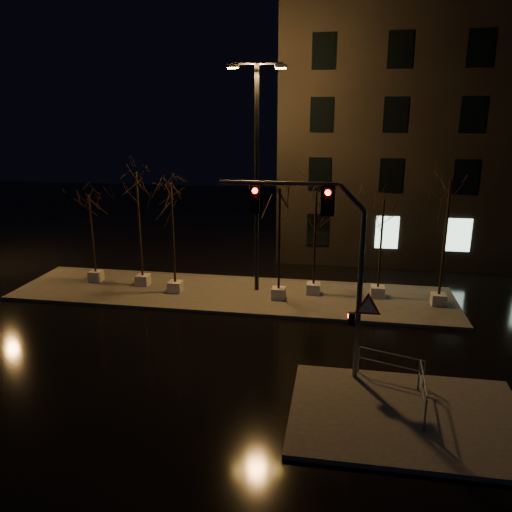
# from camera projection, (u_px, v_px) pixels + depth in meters

# --- Properties ---
(ground) EXTENTS (90.00, 90.00, 0.00)m
(ground) POSITION_uv_depth(u_px,v_px,m) (198.00, 348.00, 19.52)
(ground) COLOR black
(ground) RESTS_ON ground
(median) EXTENTS (22.00, 5.00, 0.15)m
(median) POSITION_uv_depth(u_px,v_px,m) (231.00, 294.00, 25.19)
(median) COLOR #4D4B45
(median) RESTS_ON ground
(sidewalk_corner) EXTENTS (7.00, 5.00, 0.15)m
(sidewalk_corner) POSITION_uv_depth(u_px,v_px,m) (407.00, 416.00, 14.98)
(sidewalk_corner) COLOR #4D4B45
(sidewalk_corner) RESTS_ON ground
(building) EXTENTS (25.00, 12.00, 15.00)m
(building) POSITION_uv_depth(u_px,v_px,m) (480.00, 135.00, 32.30)
(building) COLOR black
(building) RESTS_ON ground
(tree_0) EXTENTS (1.80, 1.80, 4.82)m
(tree_0) POSITION_uv_depth(u_px,v_px,m) (90.00, 214.00, 25.91)
(tree_0) COLOR silver
(tree_0) RESTS_ON median
(tree_1) EXTENTS (1.80, 1.80, 6.08)m
(tree_1) POSITION_uv_depth(u_px,v_px,m) (138.00, 198.00, 25.02)
(tree_1) COLOR silver
(tree_1) RESTS_ON median
(tree_2) EXTENTS (1.80, 1.80, 5.65)m
(tree_2) POSITION_uv_depth(u_px,v_px,m) (172.00, 208.00, 24.09)
(tree_2) COLOR silver
(tree_2) RESTS_ON median
(tree_3) EXTENTS (1.80, 1.80, 5.55)m
(tree_3) POSITION_uv_depth(u_px,v_px,m) (280.00, 214.00, 23.19)
(tree_3) COLOR silver
(tree_3) RESTS_ON median
(tree_4) EXTENTS (1.80, 1.80, 5.28)m
(tree_4) POSITION_uv_depth(u_px,v_px,m) (316.00, 215.00, 23.88)
(tree_4) COLOR silver
(tree_4) RESTS_ON median
(tree_5) EXTENTS (1.80, 1.80, 4.96)m
(tree_5) POSITION_uv_depth(u_px,v_px,m) (382.00, 222.00, 23.50)
(tree_5) COLOR silver
(tree_5) RESTS_ON median
(tree_6) EXTENTS (1.80, 1.80, 6.07)m
(tree_6) POSITION_uv_depth(u_px,v_px,m) (448.00, 209.00, 22.27)
(tree_6) COLOR silver
(tree_6) RESTS_ON median
(traffic_signal_mast) EXTENTS (5.42, 0.22, 6.62)m
(traffic_signal_mast) POSITION_uv_depth(u_px,v_px,m) (328.00, 253.00, 16.09)
(traffic_signal_mast) COLOR slate
(traffic_signal_mast) RESTS_ON sidewalk_corner
(streetlight_main) EXTENTS (2.73, 0.81, 10.95)m
(streetlight_main) POSITION_uv_depth(u_px,v_px,m) (257.00, 165.00, 23.86)
(streetlight_main) COLOR black
(streetlight_main) RESTS_ON median
(guard_rail_a) EXTENTS (2.13, 0.76, 0.97)m
(guard_rail_a) POSITION_uv_depth(u_px,v_px,m) (391.00, 362.00, 16.74)
(guard_rail_a) COLOR slate
(guard_rail_a) RESTS_ON sidewalk_corner
(guard_rail_b) EXTENTS (0.20, 2.31, 1.10)m
(guard_rail_b) POSITION_uv_depth(u_px,v_px,m) (423.00, 388.00, 15.01)
(guard_rail_b) COLOR slate
(guard_rail_b) RESTS_ON sidewalk_corner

